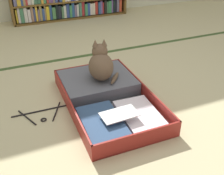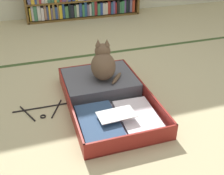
% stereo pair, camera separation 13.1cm
% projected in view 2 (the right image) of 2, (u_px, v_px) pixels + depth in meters
% --- Properties ---
extents(ground_plane, '(10.00, 10.00, 0.00)m').
position_uv_depth(ground_plane, '(126.00, 102.00, 2.04)').
color(ground_plane, '#C0B589').
extents(tatami_border, '(4.80, 0.05, 0.00)m').
position_uv_depth(tatami_border, '(95.00, 54.00, 2.78)').
color(tatami_border, '#395227').
rests_on(tatami_border, ground_plane).
extents(open_suitcase, '(0.59, 0.97, 0.12)m').
position_uv_depth(open_suitcase, '(105.00, 95.00, 2.04)').
color(open_suitcase, maroon).
rests_on(open_suitcase, ground_plane).
extents(black_cat, '(0.28, 0.29, 0.30)m').
position_uv_depth(black_cat, '(103.00, 64.00, 2.08)').
color(black_cat, brown).
rests_on(black_cat, open_suitcase).
extents(clothes_hanger, '(0.41, 0.21, 0.01)m').
position_uv_depth(clothes_hanger, '(42.00, 110.00, 1.94)').
color(clothes_hanger, black).
rests_on(clothes_hanger, ground_plane).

